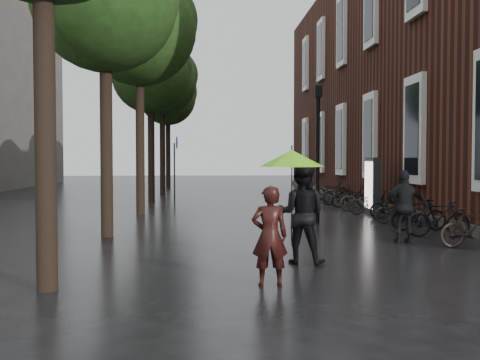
{
  "coord_description": "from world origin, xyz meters",
  "views": [
    {
      "loc": [
        -1.59,
        -7.75,
        2.04
      ],
      "look_at": [
        -0.68,
        6.12,
        1.51
      ],
      "focal_mm": 42.0,
      "sensor_mm": 36.0,
      "label": 1
    }
  ],
  "objects": [
    {
      "name": "brick_building",
      "position": [
        10.47,
        19.46,
        5.99
      ],
      "size": [
        10.2,
        33.2,
        12.0
      ],
      "color": "#38160F",
      "rests_on": "ground"
    },
    {
      "name": "pedestrian_walking",
      "position": [
        3.22,
        5.37,
        0.88
      ],
      "size": [
        1.08,
        0.55,
        1.77
      ],
      "primitive_type": "imported",
      "rotation": [
        0.0,
        0.0,
        3.02
      ],
      "color": "black",
      "rests_on": "ground"
    },
    {
      "name": "lamp_post",
      "position": [
        2.0,
        9.63,
        2.62
      ],
      "size": [
        0.22,
        0.22,
        4.31
      ],
      "rotation": [
        0.0,
        0.0,
        0.08
      ],
      "color": "black",
      "rests_on": "ground"
    },
    {
      "name": "person_burgundy",
      "position": [
        -0.54,
        1.11,
        0.8
      ],
      "size": [
        0.59,
        0.38,
        1.61
      ],
      "primitive_type": "imported",
      "rotation": [
        0.0,
        0.0,
        3.14
      ],
      "color": "black",
      "rests_on": "ground"
    },
    {
      "name": "lime_umbrella",
      "position": [
        -0.05,
        1.97,
        2.04
      ],
      "size": [
        1.15,
        1.15,
        1.69
      ],
      "rotation": [
        0.0,
        0.0,
        -0.04
      ],
      "color": "black",
      "rests_on": "ground"
    },
    {
      "name": "street_trees",
      "position": [
        -3.99,
        15.91,
        6.34
      ],
      "size": [
        4.33,
        34.03,
        8.91
      ],
      "color": "black",
      "rests_on": "ground"
    },
    {
      "name": "cycle_sign",
      "position": [
        -2.84,
        17.59,
        2.0
      ],
      "size": [
        0.16,
        0.55,
        3.02
      ],
      "rotation": [
        0.0,
        0.0,
        0.13
      ],
      "color": "#262628",
      "rests_on": "ground"
    },
    {
      "name": "person_black",
      "position": [
        0.31,
        2.99,
        0.97
      ],
      "size": [
        1.14,
        1.01,
        1.94
      ],
      "primitive_type": "imported",
      "rotation": [
        0.0,
        0.0,
        2.79
      ],
      "color": "black",
      "rests_on": "ground"
    },
    {
      "name": "ad_lightbox",
      "position": [
        4.54,
        12.23,
        1.04
      ],
      "size": [
        0.31,
        1.38,
        2.08
      ],
      "rotation": [
        0.0,
        0.0,
        -0.08
      ],
      "color": "black",
      "rests_on": "ground"
    },
    {
      "name": "ground",
      "position": [
        0.0,
        0.0,
        0.0
      ],
      "size": [
        120.0,
        120.0,
        0.0
      ],
      "primitive_type": "plane",
      "color": "black"
    },
    {
      "name": "parked_bicycles",
      "position": [
        4.58,
        12.68,
        0.45
      ],
      "size": [
        2.04,
        15.7,
        0.99
      ],
      "color": "black",
      "rests_on": "ground"
    }
  ]
}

